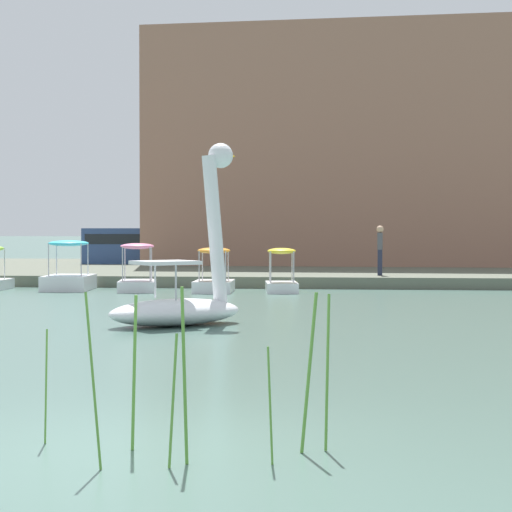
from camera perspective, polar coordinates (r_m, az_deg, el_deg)
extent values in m
plane|color=#47665B|center=(9.16, -7.49, -11.34)|extent=(574.85, 574.85, 0.00)
cube|color=#5B6051|center=(43.03, 3.30, -0.89)|extent=(143.84, 19.80, 0.40)
ellipsoid|color=white|center=(20.52, -4.81, -3.35)|extent=(3.27, 3.07, 0.58)
cylinder|color=white|center=(20.93, -2.47, 1.62)|extent=(0.66, 0.62, 3.22)
sphere|color=white|center=(21.07, -2.12, 5.98)|extent=(0.77, 0.77, 0.55)
cone|color=yellow|center=(21.19, -1.61, 5.96)|extent=(0.45, 0.44, 0.30)
cube|color=white|center=(20.34, -5.42, -0.39)|extent=(1.59, 1.57, 0.08)
cylinder|color=silver|center=(19.95, -4.78, -1.54)|extent=(0.04, 0.04, 0.77)
cylinder|color=silver|center=(20.76, -6.02, -1.42)|extent=(0.04, 0.04, 0.77)
cube|color=white|center=(31.37, 1.53, -1.86)|extent=(1.24, 1.98, 0.33)
ellipsoid|color=yellow|center=(31.32, 1.53, 0.30)|extent=(1.06, 1.20, 0.20)
cylinder|color=#B7B7BF|center=(31.75, 0.82, -0.60)|extent=(0.04, 0.04, 1.02)
cylinder|color=#B7B7BF|center=(31.79, 2.16, -0.60)|extent=(0.04, 0.04, 1.02)
cylinder|color=#B7B7BF|center=(30.88, 0.88, -0.66)|extent=(0.04, 0.04, 1.02)
cylinder|color=#B7B7BF|center=(30.92, 2.26, -0.66)|extent=(0.04, 0.04, 1.02)
cube|color=white|center=(31.42, -2.52, -1.81)|extent=(1.34, 2.04, 0.38)
ellipsoid|color=orange|center=(31.37, -2.52, 0.33)|extent=(1.14, 1.27, 0.20)
cylinder|color=#B7B7BF|center=(31.92, -3.20, -0.54)|extent=(0.04, 0.04, 0.98)
cylinder|color=#B7B7BF|center=(31.83, -1.67, -0.54)|extent=(0.04, 0.04, 0.98)
cylinder|color=#B7B7BF|center=(30.95, -3.40, -0.60)|extent=(0.04, 0.04, 0.98)
cylinder|color=#B7B7BF|center=(30.86, -1.82, -0.61)|extent=(0.04, 0.04, 0.98)
cube|color=white|center=(32.12, -7.07, -1.77)|extent=(1.54, 2.35, 0.36)
ellipsoid|color=pink|center=(32.07, -7.07, 0.58)|extent=(1.34, 1.52, 0.20)
cylinder|color=#B7B7BF|center=(32.66, -7.80, -0.40)|extent=(0.04, 0.04, 1.14)
cylinder|color=#B7B7BF|center=(32.61, -6.23, -0.40)|extent=(0.04, 0.04, 1.14)
cylinder|color=#B7B7BF|center=(31.58, -7.94, -0.47)|extent=(0.04, 0.04, 1.14)
cylinder|color=#B7B7BF|center=(31.53, -6.31, -0.47)|extent=(0.04, 0.04, 1.14)
cube|color=white|center=(33.07, -11.07, -1.57)|extent=(1.70, 2.48, 0.50)
ellipsoid|color=#2DB7D1|center=(33.03, -11.08, 0.75)|extent=(1.49, 1.60, 0.20)
cylinder|color=#B7B7BF|center=(33.74, -11.77, -0.16)|extent=(0.04, 0.04, 1.09)
cylinder|color=#B7B7BF|center=(33.51, -9.96, -0.16)|extent=(0.04, 0.04, 1.09)
cylinder|color=#B7B7BF|center=(32.58, -12.23, -0.22)|extent=(0.04, 0.04, 1.09)
cylinder|color=#B7B7BF|center=(32.35, -10.36, -0.23)|extent=(0.04, 0.04, 1.09)
cylinder|color=#B7B7BF|center=(34.19, -14.72, -0.44)|extent=(0.04, 0.04, 1.06)
cube|color=#23283D|center=(34.71, 7.38, -0.39)|extent=(0.17, 0.21, 0.93)
cube|color=#4C4C51|center=(34.69, 7.38, 0.88)|extent=(0.19, 0.23, 0.61)
sphere|color=tan|center=(34.69, 7.38, 1.59)|extent=(0.26, 0.26, 0.26)
cube|color=navy|center=(46.75, -7.46, 0.60)|extent=(4.38, 1.91, 1.71)
cube|color=black|center=(46.74, -7.46, 1.01)|extent=(4.03, 1.95, 0.48)
cube|color=#996B56|center=(47.35, 6.50, 6.23)|extent=(20.57, 10.21, 10.99)
cylinder|color=#568E38|center=(9.49, -12.37, -7.56)|extent=(0.03, 0.12, 1.09)
cylinder|color=#568E38|center=(8.41, -4.28, -7.11)|extent=(0.07, 0.04, 1.55)
cylinder|color=#568E38|center=(8.46, 0.85, -8.87)|extent=(0.07, 0.08, 1.03)
cylinder|color=#568E38|center=(9.00, 4.26, -6.87)|extent=(0.05, 0.21, 1.44)
cylinder|color=#568E38|center=(8.84, 3.17, -6.93)|extent=(0.16, 0.08, 1.47)
cylinder|color=#568E38|center=(8.36, -9.66, -7.31)|extent=(0.17, 0.10, 1.51)
cylinder|color=#568E38|center=(8.37, -4.96, -8.54)|extent=(0.07, 0.16, 1.15)
cylinder|color=#568E38|center=(8.99, -7.25, -6.90)|extent=(0.07, 0.05, 1.44)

